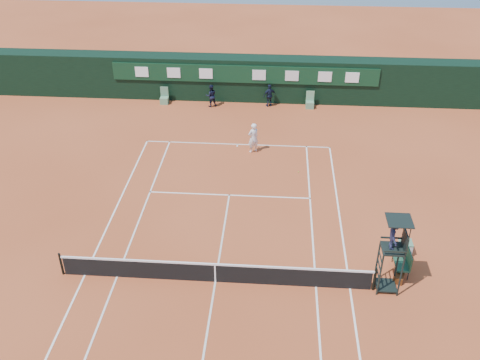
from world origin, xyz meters
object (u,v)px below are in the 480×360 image
Objects in this scene: cooler at (405,248)px; player at (253,138)px; tennis_net at (215,272)px; umpire_chair at (394,240)px; player_bench at (404,260)px.

player is at bearing 129.20° from cooler.
tennis_net is 20.00× the size of cooler.
umpire_chair reaches higher than tennis_net.
player_bench is 11.96m from player.
cooler is 0.35× the size of player.
tennis_net is 7.09× the size of player.
player is (-5.92, 10.93, -1.55)m from umpire_chair.
player_bench is 0.66× the size of player.
player_bench is at bearing -103.70° from cooler.
umpire_chair is 12.53m from player.
umpire_chair is at bearing 84.12° from player.
tennis_net is 7.17m from umpire_chair.
tennis_net is at bearing -163.57° from cooler.
umpire_chair is 5.30× the size of cooler.
player_bench reaches higher than cooler.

